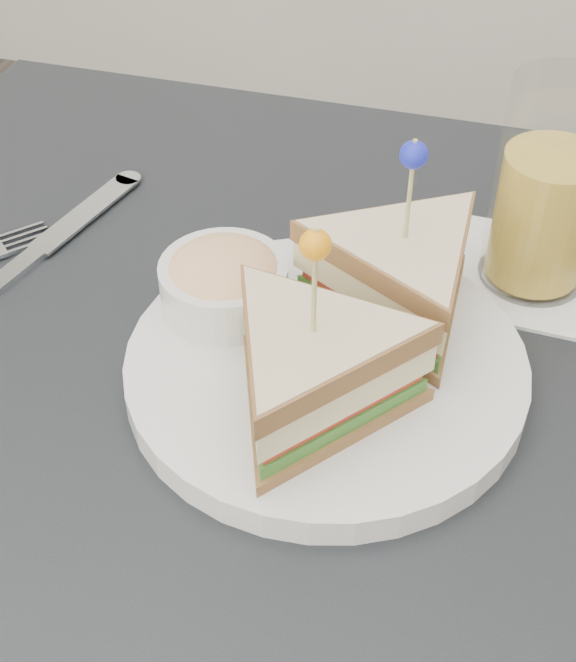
# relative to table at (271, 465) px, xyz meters

# --- Properties ---
(table) EXTENTS (0.80, 0.80, 0.75)m
(table) POSITION_rel_table_xyz_m (0.00, 0.00, 0.00)
(table) COLOR black
(table) RESTS_ON ground
(plate_meal) EXTENTS (0.35, 0.35, 0.16)m
(plate_meal) POSITION_rel_table_xyz_m (0.04, 0.03, 0.12)
(plate_meal) COLOR silver
(plate_meal) RESTS_ON table
(cutlery_knife) EXTENTS (0.07, 0.22, 0.01)m
(cutlery_knife) POSITION_rel_table_xyz_m (-0.22, 0.10, 0.08)
(cutlery_knife) COLOR silver
(cutlery_knife) RESTS_ON table
(drink_set) EXTENTS (0.13, 0.13, 0.16)m
(drink_set) POSITION_rel_table_xyz_m (0.16, 0.17, 0.15)
(drink_set) COLOR silver
(drink_set) RESTS_ON table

